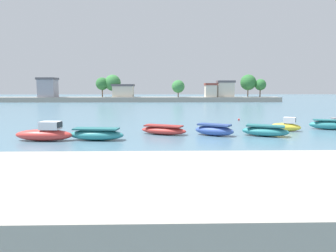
{
  "coord_description": "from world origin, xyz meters",
  "views": [
    {
      "loc": [
        8.53,
        -16.79,
        4.69
      ],
      "look_at": [
        9.21,
        12.38,
        0.97
      ],
      "focal_mm": 32.09,
      "sensor_mm": 36.0,
      "label": 1
    }
  ],
  "objects_px": {
    "moored_boat_4": "(164,130)",
    "moored_boat_5": "(214,130)",
    "moored_boat_7": "(286,126)",
    "mooring_buoy_1": "(239,120)",
    "moored_boat_6": "(265,131)",
    "moored_boat_3": "(96,134)",
    "moored_boat_2": "(45,134)",
    "moored_boat_8": "(329,125)"
  },
  "relations": [
    {
      "from": "moored_boat_3",
      "to": "moored_boat_8",
      "type": "height_order",
      "value": "moored_boat_8"
    },
    {
      "from": "moored_boat_5",
      "to": "moored_boat_6",
      "type": "height_order",
      "value": "moored_boat_5"
    },
    {
      "from": "moored_boat_2",
      "to": "moored_boat_3",
      "type": "distance_m",
      "value": 4.52
    },
    {
      "from": "moored_boat_6",
      "to": "mooring_buoy_1",
      "type": "distance_m",
      "value": 14.16
    },
    {
      "from": "moored_boat_7",
      "to": "mooring_buoy_1",
      "type": "distance_m",
      "value": 11.01
    },
    {
      "from": "moored_boat_6",
      "to": "moored_boat_2",
      "type": "bearing_deg",
      "value": -150.39
    },
    {
      "from": "moored_boat_4",
      "to": "moored_boat_5",
      "type": "distance_m",
      "value": 5.06
    },
    {
      "from": "moored_boat_2",
      "to": "moored_boat_8",
      "type": "height_order",
      "value": "moored_boat_2"
    },
    {
      "from": "moored_boat_7",
      "to": "mooring_buoy_1",
      "type": "bearing_deg",
      "value": 130.18
    },
    {
      "from": "moored_boat_8",
      "to": "moored_boat_4",
      "type": "bearing_deg",
      "value": -150.41
    },
    {
      "from": "moored_boat_7",
      "to": "moored_boat_8",
      "type": "xyz_separation_m",
      "value": [
        5.4,
        1.12,
        -0.04
      ]
    },
    {
      "from": "moored_boat_4",
      "to": "moored_boat_8",
      "type": "distance_m",
      "value": 19.03
    },
    {
      "from": "moored_boat_2",
      "to": "moored_boat_7",
      "type": "bearing_deg",
      "value": 17.38
    },
    {
      "from": "moored_boat_2",
      "to": "moored_boat_7",
      "type": "xyz_separation_m",
      "value": [
        23.95,
        5.47,
        -0.07
      ]
    },
    {
      "from": "moored_boat_6",
      "to": "moored_boat_4",
      "type": "bearing_deg",
      "value": -163.73
    },
    {
      "from": "moored_boat_5",
      "to": "mooring_buoy_1",
      "type": "relative_size",
      "value": 15.43
    },
    {
      "from": "mooring_buoy_1",
      "to": "moored_boat_4",
      "type": "bearing_deg",
      "value": -130.64
    },
    {
      "from": "moored_boat_2",
      "to": "moored_boat_8",
      "type": "xyz_separation_m",
      "value": [
        29.35,
        6.59,
        -0.1
      ]
    },
    {
      "from": "moored_boat_7",
      "to": "moored_boat_8",
      "type": "relative_size",
      "value": 0.77
    },
    {
      "from": "moored_boat_2",
      "to": "moored_boat_7",
      "type": "relative_size",
      "value": 1.56
    },
    {
      "from": "moored_boat_2",
      "to": "moored_boat_5",
      "type": "height_order",
      "value": "moored_boat_2"
    },
    {
      "from": "moored_boat_4",
      "to": "moored_boat_7",
      "type": "bearing_deg",
      "value": 31.6
    },
    {
      "from": "moored_boat_5",
      "to": "moored_boat_3",
      "type": "bearing_deg",
      "value": -136.87
    },
    {
      "from": "moored_boat_5",
      "to": "mooring_buoy_1",
      "type": "distance_m",
      "value": 14.89
    },
    {
      "from": "moored_boat_4",
      "to": "moored_boat_8",
      "type": "xyz_separation_m",
      "value": [
        18.76,
        3.19,
        0.09
      ]
    },
    {
      "from": "moored_boat_5",
      "to": "mooring_buoy_1",
      "type": "height_order",
      "value": "moored_boat_5"
    },
    {
      "from": "moored_boat_4",
      "to": "mooring_buoy_1",
      "type": "bearing_deg",
      "value": 72.19
    },
    {
      "from": "moored_boat_3",
      "to": "moored_boat_2",
      "type": "bearing_deg",
      "value": -170.65
    },
    {
      "from": "moored_boat_2",
      "to": "moored_boat_8",
      "type": "distance_m",
      "value": 30.08
    },
    {
      "from": "moored_boat_3",
      "to": "moored_boat_7",
      "type": "height_order",
      "value": "moored_boat_7"
    },
    {
      "from": "moored_boat_5",
      "to": "moored_boat_7",
      "type": "relative_size",
      "value": 1.25
    },
    {
      "from": "mooring_buoy_1",
      "to": "moored_boat_6",
      "type": "bearing_deg",
      "value": -94.37
    },
    {
      "from": "moored_boat_6",
      "to": "moored_boat_5",
      "type": "bearing_deg",
      "value": -161.84
    },
    {
      "from": "moored_boat_2",
      "to": "moored_boat_6",
      "type": "bearing_deg",
      "value": 10.38
    },
    {
      "from": "moored_boat_2",
      "to": "moored_boat_3",
      "type": "relative_size",
      "value": 1.02
    },
    {
      "from": "moored_boat_4",
      "to": "moored_boat_5",
      "type": "xyz_separation_m",
      "value": [
        5.0,
        -0.82,
        0.1
      ]
    },
    {
      "from": "moored_boat_3",
      "to": "mooring_buoy_1",
      "type": "distance_m",
      "value": 23.41
    },
    {
      "from": "moored_boat_3",
      "to": "moored_boat_4",
      "type": "bearing_deg",
      "value": 34.94
    },
    {
      "from": "moored_boat_2",
      "to": "moored_boat_4",
      "type": "bearing_deg",
      "value": 22.36
    },
    {
      "from": "moored_boat_7",
      "to": "moored_boat_8",
      "type": "distance_m",
      "value": 5.52
    },
    {
      "from": "moored_boat_3",
      "to": "moored_boat_5",
      "type": "height_order",
      "value": "moored_boat_5"
    },
    {
      "from": "moored_boat_7",
      "to": "moored_boat_5",
      "type": "bearing_deg",
      "value": -133.25
    }
  ]
}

